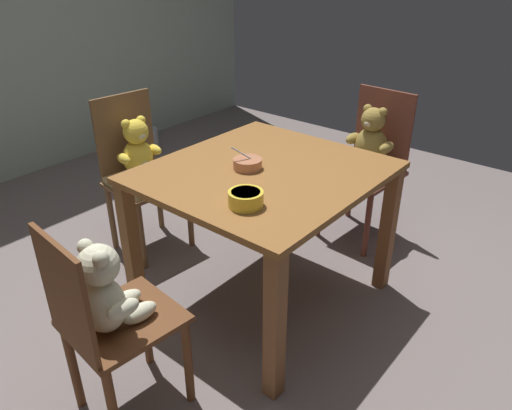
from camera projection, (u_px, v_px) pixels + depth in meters
ground_plane at (263, 297)px, 2.65m from camera, size 5.20×5.20×0.04m
dining_table at (264, 192)px, 2.36m from camera, size 1.06×0.99×0.74m
teddy_chair_near_right at (368, 154)px, 2.98m from camera, size 0.44×0.44×0.92m
teddy_chair_near_left at (107, 306)px, 1.74m from camera, size 0.43×0.40×0.86m
teddy_chair_far_center at (141, 165)px, 2.86m from camera, size 0.44×0.42×0.93m
porridge_bowl_terracotta_center at (248, 163)px, 2.30m from camera, size 0.14×0.14×0.12m
porridge_bowl_yellow_near_left at (246, 198)px, 1.96m from camera, size 0.14×0.14×0.06m
metal_pail at (144, 141)px, 4.44m from camera, size 0.27×0.27×0.22m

